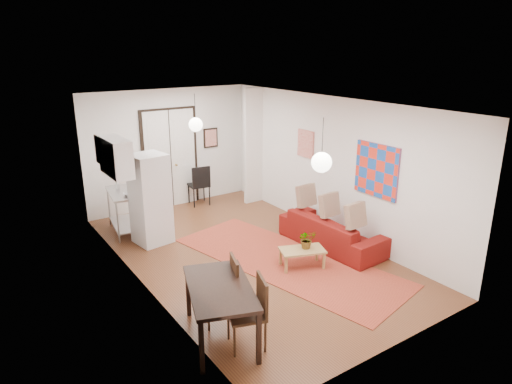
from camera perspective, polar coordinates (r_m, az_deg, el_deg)
floor at (r=8.95m, az=-1.11°, el=-7.74°), size 7.00×7.00×0.00m
ceiling at (r=8.13m, az=-1.23°, el=11.03°), size 4.20×7.00×0.02m
wall_back at (r=11.43m, az=-10.81°, el=5.33°), size 4.20×0.02×2.90m
wall_front at (r=5.98m, az=17.55°, el=-6.84°), size 4.20×0.02×2.90m
wall_left at (r=7.55m, az=-14.66°, el=-1.41°), size 0.02×7.00×2.90m
wall_right at (r=9.69m, az=9.33°, el=3.17°), size 0.02×7.00×2.90m
double_doors at (r=11.45m, az=-10.64°, el=4.07°), size 1.44×0.06×2.50m
stub_partition at (r=11.48m, az=-0.35°, el=5.69°), size 0.50×0.10×2.90m
wall_cabinet at (r=8.86m, az=-17.13°, el=4.23°), size 0.35×1.00×0.70m
painting_popart at (r=8.79m, az=14.84°, el=2.64°), size 0.05×1.00×1.00m
painting_abstract at (r=10.17m, az=6.23°, el=6.02°), size 0.05×0.50×0.60m
poster_back at (r=11.87m, az=-5.67°, el=6.75°), size 0.40×0.03×0.50m
print_left at (r=9.28m, az=-18.98°, el=4.96°), size 0.03×0.44×0.54m
pendant_back at (r=9.94m, az=-7.55°, el=8.35°), size 0.30×0.30×0.80m
pendant_front at (r=6.68m, az=8.19°, el=3.69°), size 0.30×0.30×0.80m
kilim_rug at (r=8.68m, az=3.85°, el=-8.58°), size 2.69×4.85×0.01m
sofa at (r=9.27m, az=9.44°, el=-4.86°), size 1.01×2.28×0.65m
coffee_table at (r=8.36m, az=5.80°, el=-7.43°), size 0.90×0.70×0.35m
potted_plant at (r=8.33m, az=6.38°, el=-5.89°), size 0.39×0.36×0.35m
kitchen_counter at (r=10.16m, az=-16.07°, el=-1.69°), size 0.75×1.26×0.91m
bowl at (r=9.78m, az=-15.68°, el=-0.26°), size 0.27×0.27×0.05m
soap_bottle at (r=10.25m, az=-16.98°, el=0.85°), size 0.11×0.11×0.19m
fridge at (r=9.39m, az=-13.09°, el=-0.88°), size 0.74×0.74×1.85m
dining_table at (r=6.29m, az=-4.54°, el=-12.35°), size 1.25×1.63×0.80m
dining_chair_near at (r=6.78m, az=-4.97°, el=-11.29°), size 0.59×0.73×0.99m
dining_chair_far at (r=6.26m, az=-1.73°, el=-13.91°), size 0.59×0.73×0.99m
black_side_chair at (r=11.66m, az=-7.42°, el=1.45°), size 0.53×0.53×1.03m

